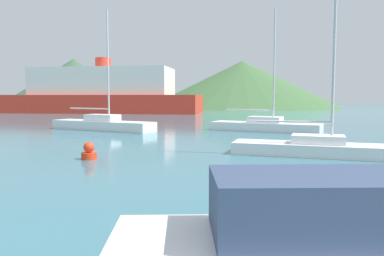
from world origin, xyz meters
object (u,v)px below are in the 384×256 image
sailboat_inner (265,125)px  buoy_marker (89,152)px  ferry_distant (104,93)px  sailboat_outer (102,124)px  sailboat_middle (318,146)px

sailboat_inner → buoy_marker: size_ratio=12.44×
ferry_distant → sailboat_inner: bearing=-51.1°
sailboat_outer → buoy_marker: bearing=-50.7°
sailboat_inner → ferry_distant: (-14.99, 33.49, 2.59)m
ferry_distant → buoy_marker: 44.67m
sailboat_outer → ferry_distant: 31.51m
sailboat_outer → buoy_marker: sailboat_outer is taller
sailboat_outer → ferry_distant: (-3.26, 31.23, 2.55)m
buoy_marker → sailboat_middle: bearing=-1.8°
sailboat_middle → buoy_marker: size_ratio=13.33×
sailboat_middle → sailboat_outer: (-10.37, 13.45, 0.06)m
ferry_distant → sailboat_middle: bearing=-58.2°
sailboat_middle → sailboat_inner: bearing=108.1°
sailboat_inner → ferry_distant: 36.78m
sailboat_inner → sailboat_outer: (-11.73, 2.26, 0.04)m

